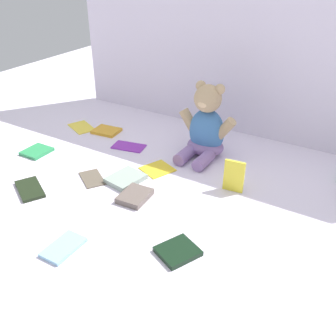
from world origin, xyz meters
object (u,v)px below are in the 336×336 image
object	(u,v)px
book_case_4	(129,146)
book_case_12	(106,131)
teddy_bear	(206,129)
book_case_11	(64,247)
book_case_1	(92,178)
book_case_10	(178,251)
book_case_0	(135,196)
book_case_9	(234,176)
book_case_6	(126,179)
book_case_3	(82,127)
book_case_7	(157,169)
book_case_8	(30,189)
book_case_13	(37,151)

from	to	relation	value
book_case_4	book_case_12	bearing A→B (deg)	-123.11
teddy_bear	book_case_11	distance (m)	0.67
book_case_1	book_case_10	distance (m)	0.46
book_case_0	book_case_9	bearing A→B (deg)	-144.43
book_case_11	book_case_12	distance (m)	0.72
book_case_6	book_case_9	world-z (taller)	book_case_9
book_case_0	book_case_4	size ratio (longest dim) A/B	0.83
book_case_3	book_case_11	size ratio (longest dim) A/B	1.12
book_case_1	book_case_9	world-z (taller)	book_case_9
book_case_0	book_case_10	bearing A→B (deg)	144.47
book_case_6	book_case_10	world-z (taller)	book_case_6
book_case_7	book_case_12	distance (m)	0.38
book_case_8	book_case_9	xyz separation A→B (m)	(0.56, 0.34, 0.05)
teddy_bear	book_case_12	bearing A→B (deg)	-174.42
book_case_8	book_case_6	bearing A→B (deg)	160.73
teddy_bear	book_case_6	distance (m)	0.35
book_case_9	book_case_13	size ratio (longest dim) A/B	1.09
book_case_9	book_case_12	distance (m)	0.64
book_case_4	book_case_6	world-z (taller)	book_case_6
book_case_0	book_case_7	world-z (taller)	book_case_0
book_case_9	book_case_13	xyz separation A→B (m)	(-0.74, -0.14, -0.05)
book_case_1	book_case_13	world-z (taller)	book_case_13
book_case_4	book_case_13	bearing A→B (deg)	-62.64
teddy_bear	book_case_4	size ratio (longest dim) A/B	2.20
book_case_0	book_case_12	bearing A→B (deg)	-45.29
teddy_bear	book_case_9	world-z (taller)	teddy_bear
book_case_12	book_case_4	bearing A→B (deg)	61.96
book_case_6	book_case_3	bearing A→B (deg)	-21.30
book_case_10	book_case_9	bearing A→B (deg)	-66.01
book_case_7	book_case_12	size ratio (longest dim) A/B	0.93
teddy_bear	book_case_11	world-z (taller)	teddy_bear
book_case_0	book_case_11	xyz separation A→B (m)	(-0.02, -0.28, -0.00)
book_case_7	book_case_6	bearing A→B (deg)	89.42
book_case_8	book_case_11	xyz separation A→B (m)	(0.29, -0.15, 0.00)
book_case_12	book_case_1	bearing A→B (deg)	25.17
book_case_0	book_case_7	size ratio (longest dim) A/B	1.04
book_case_9	book_case_1	bearing A→B (deg)	-163.63
book_case_6	book_case_13	size ratio (longest dim) A/B	1.18
book_case_3	book_case_10	world-z (taller)	book_case_10
book_case_3	book_case_10	size ratio (longest dim) A/B	1.29
teddy_bear	book_case_11	size ratio (longest dim) A/B	2.44
book_case_3	book_case_11	xyz separation A→B (m)	(0.48, -0.60, 0.00)
book_case_8	book_case_9	world-z (taller)	book_case_9
book_case_7	book_case_13	bearing A→B (deg)	38.35
book_case_13	book_case_8	bearing A→B (deg)	-47.93
book_case_8	book_case_0	bearing A→B (deg)	142.41
book_case_12	book_case_3	bearing A→B (deg)	-87.54
book_case_1	book_case_3	size ratio (longest dim) A/B	0.89
book_case_1	teddy_bear	bearing A→B (deg)	178.96
teddy_bear	book_case_1	world-z (taller)	teddy_bear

